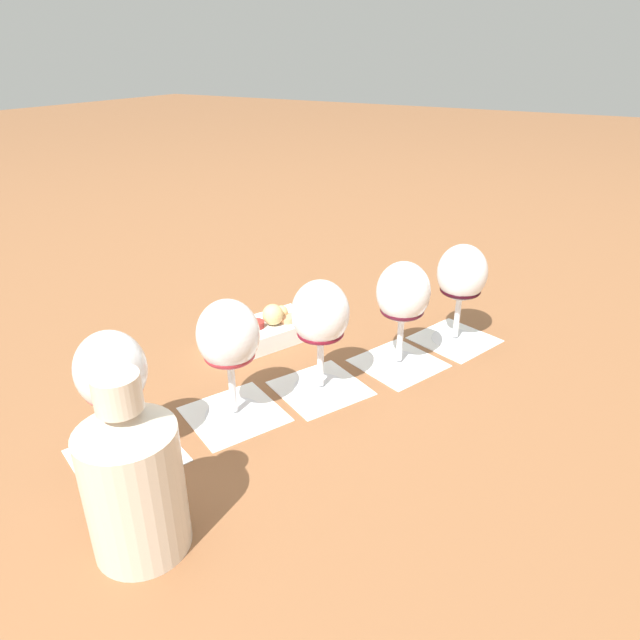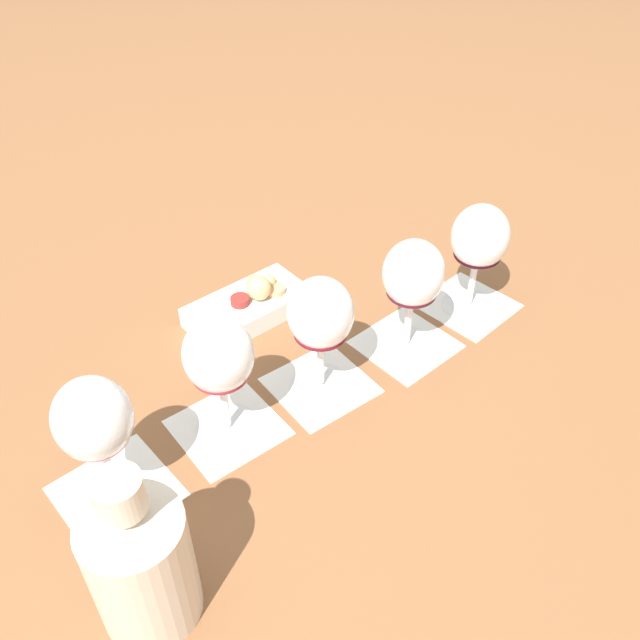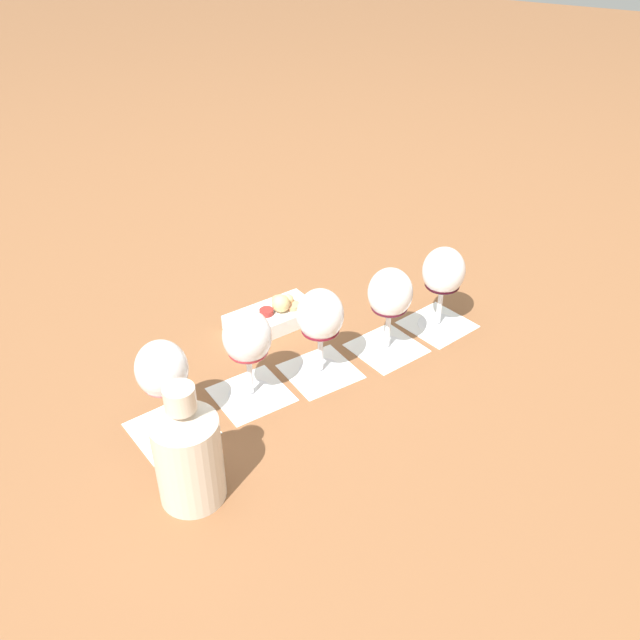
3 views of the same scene
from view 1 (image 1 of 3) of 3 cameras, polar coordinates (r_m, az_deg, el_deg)
name	(u,v)px [view 1 (image 1 of 3)]	position (r m, az deg, el deg)	size (l,w,h in m)	color
ground_plane	(320,389)	(0.81, 0.04, -6.87)	(8.00, 8.00, 0.00)	brown
tasting_card_0	(127,455)	(0.72, -18.78, -12.70)	(0.15, 0.15, 0.00)	white
tasting_card_1	(234,414)	(0.76, -8.56, -9.27)	(0.15, 0.15, 0.00)	white
tasting_card_2	(320,389)	(0.80, -0.02, -6.91)	(0.15, 0.15, 0.00)	white
tasting_card_3	(398,363)	(0.87, 7.84, -4.27)	(0.15, 0.15, 0.00)	white
tasting_card_4	(455,339)	(0.96, 13.31, -1.88)	(0.15, 0.14, 0.00)	white
wine_glass_0	(112,377)	(0.66, -20.08, -5.39)	(0.08, 0.08, 0.16)	white
wine_glass_1	(229,341)	(0.71, -9.13, -2.12)	(0.08, 0.08, 0.16)	white
wine_glass_2	(320,320)	(0.75, -0.03, 0.01)	(0.08, 0.08, 0.16)	white
wine_glass_3	(403,298)	(0.83, 8.28, 2.20)	(0.08, 0.08, 0.16)	white
wine_glass_4	(462,278)	(0.92, 13.98, 4.09)	(0.08, 0.08, 0.16)	white
ceramic_vase	(133,477)	(0.56, -18.22, -14.69)	(0.09, 0.09, 0.19)	beige
snack_dish	(264,331)	(0.93, -5.59, -1.07)	(0.19, 0.14, 0.06)	white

